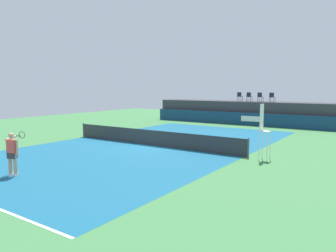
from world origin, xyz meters
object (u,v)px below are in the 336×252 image
Objects in this scene: umpire_chair at (263,128)px; net_post_far at (248,148)px; tennis_player at (12,152)px; spectator_chair_far_left at (240,96)px; tennis_ball at (263,136)px; spectator_chair_left at (249,96)px; net_post_near at (84,130)px; spectator_chair_center at (260,97)px; spectator_chair_right at (272,97)px.

umpire_chair is 2.76× the size of net_post_far.
spectator_chair_far_left is at bearing 90.12° from tennis_player.
spectator_chair_far_left is at bearing 115.74° from umpire_chair.
spectator_chair_left is at bearing 117.03° from tennis_ball.
spectator_chair_left is 0.89× the size of net_post_near.
umpire_chair is at bearing -64.26° from spectator_chair_far_left.
spectator_chair_center reaches higher than net_post_far.
spectator_chair_center reaches higher than umpire_chair.
net_post_near is at bearing -121.31° from spectator_chair_right.
tennis_player is at bearing -95.19° from spectator_chair_center.
tennis_ball is (5.05, 15.97, -0.92)m from tennis_player.
spectator_chair_left is at bearing 112.73° from umpire_chair.
spectator_chair_center is at bearing 110.30° from tennis_ball.
tennis_player is 26.03× the size of tennis_ball.
umpire_chair reaches higher than tennis_ball.
spectator_chair_center is at bearing 62.36° from net_post_near.
umpire_chair is at bearing 0.03° from net_post_near.
net_post_far is at bearing -77.63° from tennis_ball.
spectator_chair_right is at bearing -7.40° from spectator_chair_center.
tennis_player is at bearing -130.37° from umpire_chair.
net_post_far is at bearing 0.00° from net_post_near.
spectator_chair_center is at bearing 106.55° from net_post_far.
spectator_chair_left is 0.50× the size of tennis_player.
spectator_chair_left reaches higher than net_post_far.
tennis_player is (-3.34, -23.63, -1.73)m from spectator_chair_right.
net_post_far is at bearing -73.45° from spectator_chair_center.
umpire_chair is at bearing -74.87° from spectator_chair_right.
spectator_chair_left is at bearing 175.08° from spectator_chair_right.
net_post_near is (-13.13, -0.01, -1.09)m from umpire_chair.
spectator_chair_far_left reaches higher than tennis_ball.
spectator_chair_far_left reaches higher than tennis_player.
spectator_chair_left is 16.30m from net_post_far.
net_post_near is at bearing -117.64° from spectator_chair_center.
net_post_far is at bearing -77.53° from spectator_chair_right.
tennis_ball is at bearing 34.02° from net_post_near.
spectator_chair_left reaches higher than net_post_near.
spectator_chair_center is at bearing 172.60° from spectator_chair_right.
spectator_chair_far_left is 1.00× the size of spectator_chair_center.
umpire_chair reaches higher than net_post_near.
tennis_player is (-7.38, -8.68, -0.63)m from umpire_chair.
spectator_chair_far_left is 9.96m from tennis_ball.
tennis_ball is (-2.33, 7.28, -1.55)m from umpire_chair.
tennis_ball is at bearing -77.44° from spectator_chair_right.
net_post_near is 14.71× the size of tennis_ball.
net_post_near is 13.04m from tennis_ball.
spectator_chair_right is 13.06× the size of tennis_ball.
tennis_ball is (4.01, -7.86, -2.66)m from spectator_chair_left.
spectator_chair_center is at bearing -8.18° from spectator_chair_far_left.
umpire_chair is 1.56× the size of tennis_player.
net_post_far is 10.94m from tennis_player.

